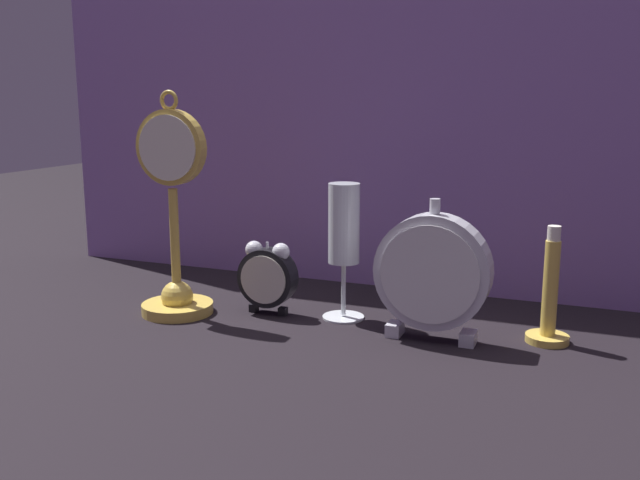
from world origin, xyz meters
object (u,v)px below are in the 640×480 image
Objects in this scene: champagne_flute at (344,234)px; brass_candlestick at (549,303)px; alarm_clock_twin_bell at (267,274)px; pocket_watch_on_stand at (174,233)px; mantel_clock_silver at (433,273)px.

brass_candlestick is at bearing 0.78° from champagne_flute.
brass_candlestick is at bearing 3.59° from alarm_clock_twin_bell.
champagne_flute is at bearing 10.64° from alarm_clock_twin_bell.
pocket_watch_on_stand reaches higher than brass_candlestick.
mantel_clock_silver is 0.16m from champagne_flute.
pocket_watch_on_stand is 0.55m from brass_candlestick.
alarm_clock_twin_bell is 0.13m from champagne_flute.
champagne_flute is (0.24, 0.07, 0.00)m from pocket_watch_on_stand.
brass_candlestick is (0.54, 0.08, -0.07)m from pocket_watch_on_stand.
brass_candlestick is (0.29, 0.00, -0.07)m from champagne_flute.
champagne_flute is at bearing 16.39° from pocket_watch_on_stand.
brass_candlestick is at bearing 8.05° from pocket_watch_on_stand.
brass_candlestick is at bearing 19.09° from mantel_clock_silver.
mantel_clock_silver is at bearing -160.91° from brass_candlestick.
pocket_watch_on_stand is 0.25m from champagne_flute.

